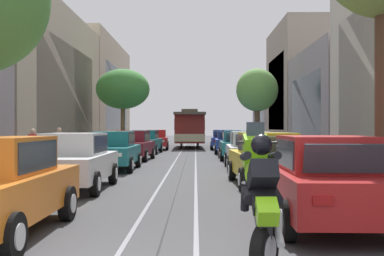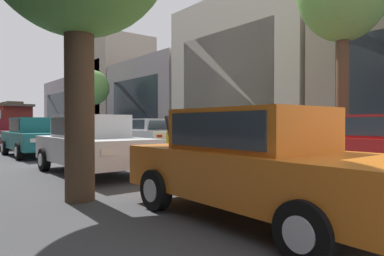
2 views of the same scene
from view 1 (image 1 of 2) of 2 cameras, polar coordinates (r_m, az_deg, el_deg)
The scene contains 21 objects.
ground_plane at distance 26.48m, azimuth -0.70°, elevation -3.73°, with size 160.00×160.00×0.00m, color #424244.
trolley_track_rails at distance 29.91m, azimuth -0.57°, elevation -3.30°, with size 1.14×62.40×0.01m.
building_facade_left at distance 34.28m, azimuth -17.78°, elevation 4.71°, with size 5.70×54.10×10.53m.
building_facade_right at distance 31.20m, azimuth 18.34°, elevation 4.60°, with size 5.84×54.10×10.51m.
parked_car_white_second_left at distance 13.54m, azimuth -14.20°, elevation -3.91°, with size 2.02×4.37×1.58m.
parked_car_teal_mid_left at distance 19.50m, azimuth -9.58°, elevation -2.71°, with size 2.01×4.37×1.58m.
parked_car_maroon_fourth_left at distance 25.30m, azimuth -7.20°, elevation -2.09°, with size 2.14×4.42×1.58m.
parked_car_teal_fifth_left at distance 31.81m, azimuth -5.67°, elevation -1.67°, with size 2.15×4.42×1.58m.
parked_car_red_sixth_left at distance 37.46m, azimuth -4.38°, elevation -1.42°, with size 2.13×4.42×1.58m.
parked_car_red_near_right at distance 8.72m, azimuth 15.92°, elevation -6.07°, with size 2.08×4.40×1.58m.
parked_car_yellow_second_right at distance 14.30m, azimuth 9.02°, elevation -3.70°, with size 2.10×4.41×1.58m.
parked_car_white_mid_right at distance 19.81m, azimuth 6.98°, elevation -2.67°, with size 2.08×4.39×1.58m.
parked_car_teal_fourth_right at distance 25.71m, azimuth 5.51°, elevation -2.06°, with size 2.05×4.38×1.58m.
parked_car_blue_fifth_right at distance 31.78m, azimuth 4.51°, elevation -1.67°, with size 2.10×4.40×1.58m.
parked_car_blue_sixth_right at distance 37.71m, azimuth 3.76°, elevation -1.41°, with size 2.14×4.42×1.58m.
street_tree_kerb_left_second at distance 33.89m, azimuth -8.42°, elevation 4.68°, with size 3.82×3.53×5.94m.
street_tree_kerb_right_second at distance 32.18m, azimuth 7.93°, elevation 4.50°, with size 2.83×2.50×5.77m.
cable_car_trolley at distance 40.75m, azimuth -0.31°, elevation -0.09°, with size 2.71×9.16×3.28m.
motorcycle_with_rider at distance 5.97m, azimuth 8.24°, elevation -7.48°, with size 0.50×1.86×1.80m.
pedestrian_on_left_pavement at distance 21.20m, azimuth -18.80°, elevation -2.06°, with size 0.55×0.38×1.70m.
pedestrian_on_right_pavement at distance 23.83m, azimuth -15.85°, elevation -1.77°, with size 0.55×0.22×1.74m.
Camera 1 is at (0.52, -4.65, 1.72)m, focal length 43.80 mm.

